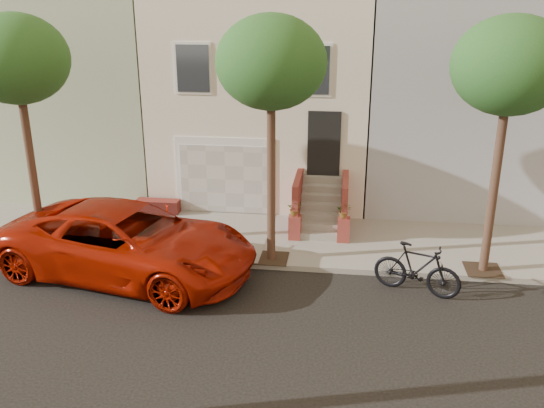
# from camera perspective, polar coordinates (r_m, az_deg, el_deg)

# --- Properties ---
(ground) EXTENTS (90.00, 90.00, 0.00)m
(ground) POSITION_cam_1_polar(r_m,az_deg,el_deg) (12.52, -7.13, -13.19)
(ground) COLOR black
(ground) RESTS_ON ground
(sidewalk) EXTENTS (40.00, 3.70, 0.15)m
(sidewalk) POSITION_cam_1_polar(r_m,az_deg,el_deg) (17.12, -2.78, -3.37)
(sidewalk) COLOR gray
(sidewalk) RESTS_ON ground
(house_row) EXTENTS (33.10, 11.70, 7.00)m
(house_row) POSITION_cam_1_polar(r_m,az_deg,el_deg) (21.76, -0.22, 11.40)
(house_row) COLOR beige
(house_row) RESTS_ON sidewalk
(tree_left) EXTENTS (2.70, 2.57, 6.30)m
(tree_left) POSITION_cam_1_polar(r_m,az_deg,el_deg) (16.41, -23.84, 12.78)
(tree_left) COLOR #2D2116
(tree_left) RESTS_ON sidewalk
(tree_mid) EXTENTS (2.70, 2.57, 6.30)m
(tree_mid) POSITION_cam_1_polar(r_m,az_deg,el_deg) (14.25, -0.09, 13.59)
(tree_mid) COLOR #2D2116
(tree_mid) RESTS_ON sidewalk
(tree_right) EXTENTS (2.70, 2.57, 6.30)m
(tree_right) POSITION_cam_1_polar(r_m,az_deg,el_deg) (14.60, 22.38, 12.31)
(tree_right) COLOR #2D2116
(tree_right) RESTS_ON sidewalk
(pickup_truck) EXTENTS (7.06, 4.30, 1.83)m
(pickup_truck) POSITION_cam_1_polar(r_m,az_deg,el_deg) (15.18, -13.98, -3.62)
(pickup_truck) COLOR #991404
(pickup_truck) RESTS_ON ground
(motorcycle) EXTENTS (2.18, 1.29, 1.27)m
(motorcycle) POSITION_cam_1_polar(r_m,az_deg,el_deg) (14.38, 14.08, -6.21)
(motorcycle) COLOR black
(motorcycle) RESTS_ON ground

